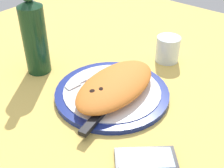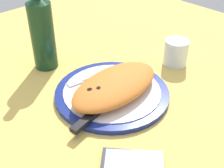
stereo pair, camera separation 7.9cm
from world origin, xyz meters
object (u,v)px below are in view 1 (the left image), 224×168
calzone (116,85)px  fork (88,79)px  wine_bottle (34,36)px  plate (112,93)px  water_glass (168,50)px  smartphone (146,160)px  knife (100,114)px

calzone → fork: (0.40, -9.75, -2.05)cm
wine_bottle → calzone: bearing=98.5°
fork → wine_bottle: size_ratio=0.64×
plate → calzone: bearing=96.5°
calzone → water_glass: size_ratio=3.52×
calzone → smartphone: calzone is taller
plate → water_glass: bearing=175.7°
knife → smartphone: (3.53, 15.37, -1.68)cm
calzone → wine_bottle: wine_bottle is taller
plate → smartphone: (13.36, 19.62, -0.27)cm
plate → calzone: 3.38cm
fork → wine_bottle: (3.54, -16.48, 9.50)cm
calzone → water_glass: bearing=178.4°
plate → calzone: size_ratio=1.08×
calzone → water_glass: 25.39cm
water_glass → knife: bearing=3.8°
fork → smartphone: (13.10, 28.15, -1.37)cm
calzone → water_glass: (-25.38, 0.71, -0.49)cm
plate → water_glass: water_glass is taller
plate → knife: knife is taller
fork → smartphone: size_ratio=1.27×
fork → water_glass: water_glass is taller
knife → wine_bottle: bearing=-101.6°
plate → smartphone: bearing=55.7°
plate → calzone: (-0.14, 1.22, 3.15)cm
calzone → fork: bearing=-87.6°
wine_bottle → knife: bearing=78.4°
wine_bottle → water_glass: bearing=137.4°
fork → knife: size_ratio=0.78×
calzone → smartphone: 23.08cm
smartphone → knife: bearing=-102.9°
knife → wine_bottle: size_ratio=0.82×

